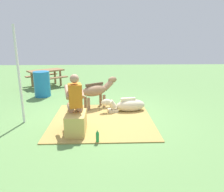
{
  "coord_description": "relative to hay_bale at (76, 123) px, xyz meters",
  "views": [
    {
      "loc": [
        -5.57,
        -0.01,
        2.12
      ],
      "look_at": [
        0.16,
        -0.22,
        0.55
      ],
      "focal_mm": 33.87,
      "sensor_mm": 36.0,
      "label": 1
    }
  ],
  "objects": [
    {
      "name": "picnic_bench",
      "position": [
        5.02,
        1.97,
        0.33
      ],
      "size": [
        1.95,
        1.98,
        0.75
      ],
      "color": "olive",
      "rests_on": "ground"
    },
    {
      "name": "pony_standing",
      "position": [
        1.84,
        -0.43,
        0.32
      ],
      "size": [
        0.9,
        1.18,
        0.93
      ],
      "color": "#8C6B4C",
      "rests_on": "ground"
    },
    {
      "name": "hay_patch",
      "position": [
        0.77,
        -0.59,
        -0.23
      ],
      "size": [
        2.61,
        2.64,
        0.02
      ],
      "primitive_type": "cube",
      "color": "#AD8C47",
      "rests_on": "ground"
    },
    {
      "name": "ground_plane",
      "position": [
        1.05,
        -0.64,
        -0.24
      ],
      "size": [
        24.0,
        24.0,
        0.0
      ],
      "primitive_type": "plane",
      "color": "#608C4C"
    },
    {
      "name": "water_barrel",
      "position": [
        3.29,
        1.67,
        0.22
      ],
      "size": [
        0.58,
        0.58,
        0.94
      ],
      "primitive_type": "cylinder",
      "color": "#1E72B2",
      "rests_on": "ground"
    },
    {
      "name": "soda_bottle",
      "position": [
        -0.48,
        -0.5,
        -0.11
      ],
      "size": [
        0.07,
        0.07,
        0.29
      ],
      "color": "#268C3F",
      "rests_on": "ground"
    },
    {
      "name": "tent_pole_left",
      "position": [
        0.71,
        1.45,
        0.98
      ],
      "size": [
        0.06,
        0.06,
        2.44
      ],
      "primitive_type": "cylinder",
      "color": "silver",
      "rests_on": "ground"
    },
    {
      "name": "hay_bale",
      "position": [
        0.0,
        0.0,
        0.0
      ],
      "size": [
        0.69,
        0.43,
        0.49
      ],
      "primitive_type": "cube",
      "color": "tan",
      "rests_on": "ground"
    },
    {
      "name": "person_seated",
      "position": [
        0.16,
        0.03,
        0.52
      ],
      "size": [
        0.71,
        0.52,
        1.37
      ],
      "color": "tan",
      "rests_on": "ground"
    },
    {
      "name": "pony_lying",
      "position": [
        1.46,
        -1.33,
        -0.05
      ],
      "size": [
        0.54,
        1.36,
        0.42
      ],
      "color": "beige",
      "rests_on": "ground"
    }
  ]
}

